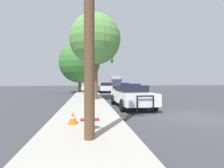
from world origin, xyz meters
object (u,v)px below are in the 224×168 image
object	(u,v)px
police_car	(131,95)
traffic_light	(98,66)
tree_sidewalk_far	(87,69)
tree_sidewalk_mid	(80,62)
fire_hydrant	(90,118)
tree_sidewalk_near	(95,39)
utility_pole	(89,11)
traffic_cone	(73,118)
car_background_midblock	(106,87)
car_background_oncoming	(124,86)
box_truck	(115,81)

from	to	relation	value
police_car	traffic_light	size ratio (longest dim) A/B	0.99
tree_sidewalk_far	tree_sidewalk_mid	bearing A→B (deg)	-93.21
fire_hydrant	tree_sidewalk_near	distance (m)	10.75
utility_pole	traffic_cone	xyz separation A→B (m)	(-0.60, 1.79, -3.29)
tree_sidewalk_near	traffic_cone	xyz separation A→B (m)	(-1.21, -8.69, -5.01)
car_background_midblock	car_background_oncoming	xyz separation A→B (m)	(4.10, 5.97, -0.05)
traffic_light	car_background_midblock	xyz separation A→B (m)	(1.29, 2.27, -2.99)
tree_sidewalk_near	traffic_cone	size ratio (longest dim) A/B	16.48
tree_sidewalk_near	box_truck	bearing A→B (deg)	77.97
fire_hydrant	tree_sidewalk_mid	bearing A→B (deg)	93.53
tree_sidewalk_mid	fire_hydrant	bearing A→B (deg)	-86.47
tree_sidewalk_mid	traffic_cone	distance (m)	19.26
fire_hydrant	traffic_cone	distance (m)	1.10
car_background_oncoming	tree_sidewalk_far	xyz separation A→B (m)	(-6.94, 11.69, 3.99)
utility_pole	car_background_midblock	distance (m)	21.84
utility_pole	traffic_light	world-z (taller)	utility_pole
police_car	box_truck	xyz separation A→B (m)	(4.33, 34.67, 0.81)
police_car	tree_sidewalk_near	xyz separation A→B (m)	(-2.18, 4.15, 4.57)
utility_pole	tree_sidewalk_far	bearing A→B (deg)	90.23
fire_hydrant	car_background_midblock	size ratio (longest dim) A/B	0.17
police_car	tree_sidewalk_near	size ratio (longest dim) A/B	0.68
fire_hydrant	tree_sidewalk_near	bearing A→B (deg)	86.49
traffic_light	box_truck	bearing A→B (deg)	75.27
tree_sidewalk_mid	traffic_light	bearing A→B (deg)	-28.65
police_car	traffic_cone	distance (m)	5.68
box_truck	car_background_oncoming	bearing A→B (deg)	88.88
tree_sidewalk_near	tree_sidewalk_far	xyz separation A→B (m)	(-0.77, 28.67, -0.65)
traffic_light	car_background_midblock	distance (m)	3.97
tree_sidewalk_mid	utility_pole	bearing A→B (deg)	-86.67
police_car	tree_sidewalk_near	distance (m)	6.54
traffic_light	tree_sidewalk_near	size ratio (longest dim) A/B	0.69
police_car	traffic_light	xyz separation A→B (m)	(-1.40, 12.88, 2.96)
utility_pole	tree_sidewalk_near	xyz separation A→B (m)	(0.61, 10.48, 1.71)
utility_pole	traffic_light	distance (m)	19.26
car_background_oncoming	police_car	bearing A→B (deg)	81.11
tree_sidewalk_mid	traffic_cone	bearing A→B (deg)	-88.18
car_background_oncoming	box_truck	xyz separation A→B (m)	(0.33, 13.55, 0.88)
tree_sidewalk_mid	tree_sidewalk_near	distance (m)	10.35
police_car	utility_pole	xyz separation A→B (m)	(-2.78, -6.33, 2.86)
car_background_midblock	traffic_cone	xyz separation A→B (m)	(-3.27, -19.69, -0.41)
tree_sidewalk_near	traffic_light	bearing A→B (deg)	84.93
police_car	car_background_midblock	bearing A→B (deg)	-91.15
box_truck	tree_sidewalk_far	xyz separation A→B (m)	(-7.27, -1.86, 3.11)
traffic_light	tree_sidewalk_near	bearing A→B (deg)	-95.07
car_background_midblock	traffic_cone	distance (m)	19.97
traffic_light	car_background_oncoming	distance (m)	10.31
box_truck	fire_hydrant	bearing A→B (deg)	80.26
tree_sidewalk_far	traffic_light	bearing A→B (deg)	-85.58
car_background_midblock	tree_sidewalk_near	size ratio (longest dim) A/B	0.57
traffic_light	car_background_oncoming	world-z (taller)	traffic_light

